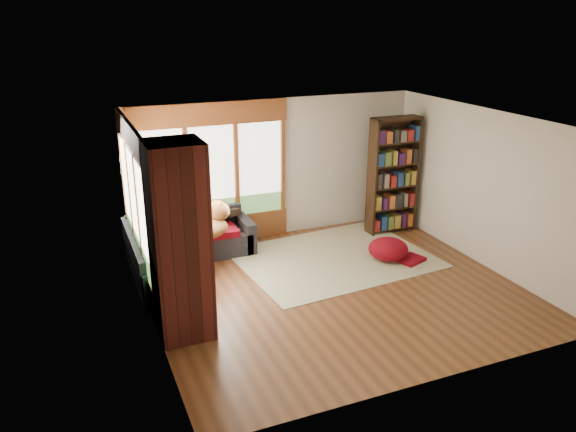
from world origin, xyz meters
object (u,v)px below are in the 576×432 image
object	(u,v)px
sectional_sofa	(184,250)
pouf	(388,248)
dog_brindle	(173,244)
dog_tan	(208,221)
area_rug	(334,258)
brick_chimney	(180,242)
bookshelf	(393,176)

from	to	relation	value
sectional_sofa	pouf	xyz separation A→B (m)	(3.33, -1.04, -0.10)
dog_brindle	pouf	bearing A→B (deg)	-82.19
dog_brindle	dog_tan	bearing A→B (deg)	-35.68
dog_tan	area_rug	bearing A→B (deg)	-42.71
brick_chimney	pouf	xyz separation A→B (m)	(3.78, 1.01, -1.10)
sectional_sofa	area_rug	world-z (taller)	sectional_sofa
sectional_sofa	pouf	distance (m)	3.49
bookshelf	dog_tan	size ratio (longest dim) A/B	2.14
brick_chimney	area_rug	bearing A→B (deg)	25.42
dog_brindle	sectional_sofa	bearing A→B (deg)	-9.05
sectional_sofa	dog_brindle	world-z (taller)	dog_brindle
pouf	dog_tan	bearing A→B (deg)	161.72
pouf	dog_tan	xyz separation A→B (m)	(-2.91, 0.96, 0.60)
brick_chimney	bookshelf	size ratio (longest dim) A/B	1.16
pouf	dog_brindle	size ratio (longest dim) A/B	0.89
area_rug	dog_tan	xyz separation A→B (m)	(-2.06, 0.58, 0.79)
bookshelf	pouf	world-z (taller)	bookshelf
pouf	dog_tan	size ratio (longest dim) A/B	0.66
pouf	dog_tan	distance (m)	3.12
brick_chimney	pouf	bearing A→B (deg)	14.91
sectional_sofa	pouf	bearing A→B (deg)	-16.23
sectional_sofa	dog_brindle	bearing A→B (deg)	-111.14
area_rug	bookshelf	bearing A→B (deg)	25.47
bookshelf	pouf	bearing A→B (deg)	-123.39
dog_tan	pouf	bearing A→B (deg)	-45.37
brick_chimney	pouf	world-z (taller)	brick_chimney
brick_chimney	bookshelf	distance (m)	5.03
sectional_sofa	bookshelf	size ratio (longest dim) A/B	0.99
sectional_sofa	dog_brindle	xyz separation A→B (m)	(-0.29, -0.70, 0.43)
pouf	dog_brindle	distance (m)	3.67
brick_chimney	dog_brindle	size ratio (longest dim) A/B	3.36
pouf	sectional_sofa	bearing A→B (deg)	162.65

